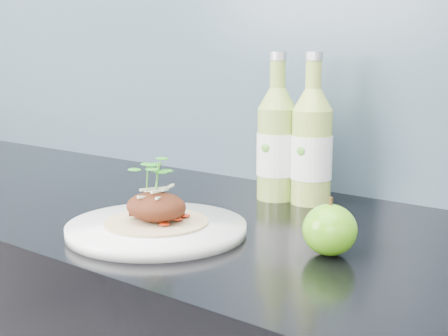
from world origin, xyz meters
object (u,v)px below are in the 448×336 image
at_px(dinner_plate, 157,229).
at_px(green_apple, 330,230).
at_px(cider_bottle_right, 312,147).
at_px(cider_bottle_left, 277,144).

relative_size(dinner_plate, green_apple, 3.43).
xyz_separation_m(green_apple, cider_bottle_right, (-0.17, 0.23, 0.07)).
distance_m(dinner_plate, cider_bottle_right, 0.33).
bearing_deg(cider_bottle_right, cider_bottle_left, 164.97).
distance_m(dinner_plate, green_apple, 0.26).
distance_m(green_apple, cider_bottle_left, 0.33).
xyz_separation_m(cider_bottle_left, cider_bottle_right, (0.07, 0.01, 0.00)).
bearing_deg(dinner_plate, cider_bottle_right, 75.62).
bearing_deg(cider_bottle_right, dinner_plate, -127.28).
height_order(cider_bottle_left, cider_bottle_right, same).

